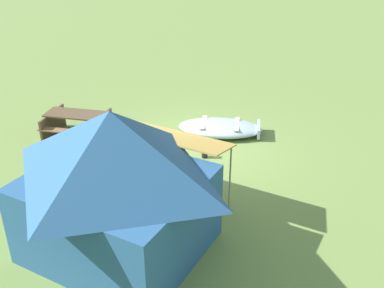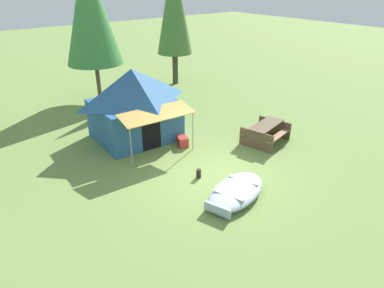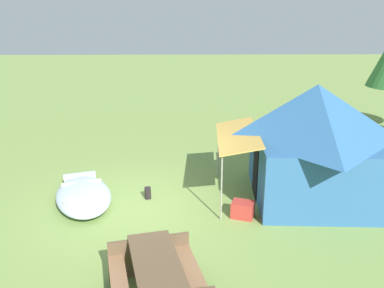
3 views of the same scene
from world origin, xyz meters
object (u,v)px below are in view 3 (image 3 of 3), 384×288
at_px(canvas_cabin_tent, 313,141).
at_px(cooler_box, 243,210).
at_px(beached_rowboat, 83,195).
at_px(picnic_table, 157,277).
at_px(fuel_can, 148,193).

relative_size(canvas_cabin_tent, cooler_box, 8.04).
xyz_separation_m(beached_rowboat, picnic_table, (3.61, 2.02, 0.28)).
bearing_deg(fuel_can, beached_rowboat, -83.30).
bearing_deg(canvas_cabin_tent, beached_rowboat, -87.83).
bearing_deg(canvas_cabin_tent, fuel_can, -89.58).
bearing_deg(beached_rowboat, fuel_can, 96.70).
bearing_deg(fuel_can, cooler_box, 65.71).
bearing_deg(canvas_cabin_tent, cooler_box, -59.91).
relative_size(picnic_table, cooler_box, 4.15).
xyz_separation_m(picnic_table, cooler_box, (-2.79, 1.75, -0.29)).
distance_m(beached_rowboat, canvas_cabin_tent, 5.70).
xyz_separation_m(beached_rowboat, fuel_can, (-0.18, 1.54, -0.04)).
distance_m(canvas_cabin_tent, fuel_can, 4.22).
bearing_deg(picnic_table, canvas_cabin_tent, 137.27).
height_order(beached_rowboat, fuel_can, beached_rowboat).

